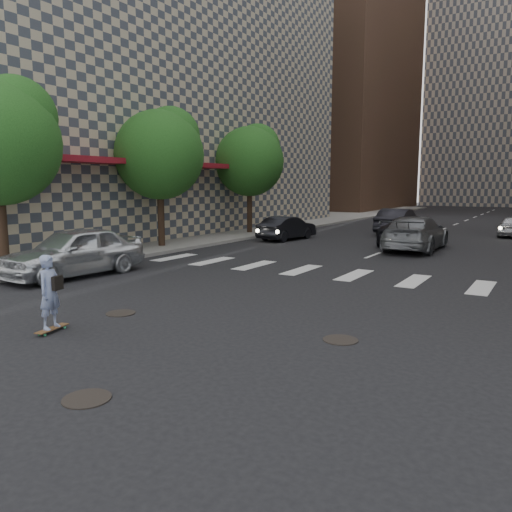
{
  "coord_description": "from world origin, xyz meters",
  "views": [
    {
      "loc": [
        6.85,
        -7.06,
        3.08
      ],
      "look_at": [
        0.42,
        3.49,
        1.3
      ],
      "focal_mm": 35.0,
      "sensor_mm": 36.0,
      "label": 1
    }
  ],
  "objects_px": {
    "traffic_car_c": "(407,231)",
    "traffic_car_e": "(398,221)",
    "traffic_car_a": "(287,228)",
    "tree_c": "(251,158)",
    "skateboarder": "(50,292)",
    "tree_b": "(162,151)",
    "traffic_car_b": "(416,233)",
    "silver_sedan": "(74,252)",
    "tree_a": "(1,137)"
  },
  "relations": [
    {
      "from": "traffic_car_c",
      "to": "traffic_car_e",
      "type": "relative_size",
      "value": 1.03
    },
    {
      "from": "traffic_car_a",
      "to": "tree_c",
      "type": "bearing_deg",
      "value": -18.45
    },
    {
      "from": "tree_c",
      "to": "traffic_car_a",
      "type": "height_order",
      "value": "tree_c"
    },
    {
      "from": "skateboarder",
      "to": "traffic_car_a",
      "type": "relative_size",
      "value": 0.41
    },
    {
      "from": "skateboarder",
      "to": "tree_b",
      "type": "bearing_deg",
      "value": 109.76
    },
    {
      "from": "traffic_car_a",
      "to": "traffic_car_e",
      "type": "distance_m",
      "value": 7.81
    },
    {
      "from": "skateboarder",
      "to": "traffic_car_c",
      "type": "height_order",
      "value": "skateboarder"
    },
    {
      "from": "skateboarder",
      "to": "traffic_car_e",
      "type": "bearing_deg",
      "value": 76.85
    },
    {
      "from": "traffic_car_b",
      "to": "traffic_car_c",
      "type": "bearing_deg",
      "value": -65.2
    },
    {
      "from": "tree_b",
      "to": "traffic_car_c",
      "type": "bearing_deg",
      "value": 38.01
    },
    {
      "from": "traffic_car_a",
      "to": "traffic_car_e",
      "type": "height_order",
      "value": "traffic_car_e"
    },
    {
      "from": "skateboarder",
      "to": "silver_sedan",
      "type": "relative_size",
      "value": 0.34
    },
    {
      "from": "silver_sedan",
      "to": "traffic_car_c",
      "type": "relative_size",
      "value": 0.98
    },
    {
      "from": "traffic_car_c",
      "to": "traffic_car_e",
      "type": "bearing_deg",
      "value": -78.0
    },
    {
      "from": "silver_sedan",
      "to": "traffic_car_b",
      "type": "distance_m",
      "value": 15.2
    },
    {
      "from": "traffic_car_a",
      "to": "traffic_car_c",
      "type": "bearing_deg",
      "value": -162.91
    },
    {
      "from": "tree_c",
      "to": "tree_b",
      "type": "bearing_deg",
      "value": -90.0
    },
    {
      "from": "tree_a",
      "to": "traffic_car_a",
      "type": "xyz_separation_m",
      "value": [
        3.33,
        14.42,
        -3.99
      ]
    },
    {
      "from": "traffic_car_e",
      "to": "tree_c",
      "type": "bearing_deg",
      "value": 31.79
    },
    {
      "from": "traffic_car_c",
      "to": "traffic_car_b",
      "type": "bearing_deg",
      "value": 107.9
    },
    {
      "from": "silver_sedan",
      "to": "skateboarder",
      "type": "bearing_deg",
      "value": -38.97
    },
    {
      "from": "tree_a",
      "to": "traffic_car_e",
      "type": "bearing_deg",
      "value": 69.66
    },
    {
      "from": "traffic_car_b",
      "to": "traffic_car_e",
      "type": "xyz_separation_m",
      "value": [
        -2.84,
        7.24,
        -0.0
      ]
    },
    {
      "from": "tree_c",
      "to": "skateboarder",
      "type": "distance_m",
      "value": 21.43
    },
    {
      "from": "tree_a",
      "to": "traffic_car_e",
      "type": "distance_m",
      "value": 22.58
    },
    {
      "from": "tree_b",
      "to": "tree_c",
      "type": "xyz_separation_m",
      "value": [
        0.0,
        8.0,
        0.0
      ]
    },
    {
      "from": "traffic_car_e",
      "to": "traffic_car_a",
      "type": "bearing_deg",
      "value": 55.3
    },
    {
      "from": "silver_sedan",
      "to": "tree_c",
      "type": "bearing_deg",
      "value": 102.96
    },
    {
      "from": "traffic_car_e",
      "to": "skateboarder",
      "type": "bearing_deg",
      "value": 88.76
    },
    {
      "from": "traffic_car_a",
      "to": "traffic_car_e",
      "type": "bearing_deg",
      "value": -117.36
    },
    {
      "from": "tree_c",
      "to": "traffic_car_e",
      "type": "distance_m",
      "value": 9.92
    },
    {
      "from": "tree_b",
      "to": "traffic_car_b",
      "type": "bearing_deg",
      "value": 28.01
    },
    {
      "from": "tree_a",
      "to": "silver_sedan",
      "type": "xyz_separation_m",
      "value": [
        2.45,
        0.78,
        -3.81
      ]
    },
    {
      "from": "tree_a",
      "to": "silver_sedan",
      "type": "bearing_deg",
      "value": 17.58
    },
    {
      "from": "tree_b",
      "to": "silver_sedan",
      "type": "height_order",
      "value": "tree_b"
    },
    {
      "from": "tree_a",
      "to": "traffic_car_b",
      "type": "relative_size",
      "value": 1.2
    },
    {
      "from": "tree_b",
      "to": "traffic_car_b",
      "type": "distance_m",
      "value": 12.58
    },
    {
      "from": "tree_c",
      "to": "traffic_car_b",
      "type": "height_order",
      "value": "tree_c"
    },
    {
      "from": "silver_sedan",
      "to": "traffic_car_b",
      "type": "xyz_separation_m",
      "value": [
        8.12,
        12.85,
        -0.03
      ]
    },
    {
      "from": "tree_b",
      "to": "tree_c",
      "type": "bearing_deg",
      "value": 90.0
    },
    {
      "from": "tree_a",
      "to": "traffic_car_a",
      "type": "height_order",
      "value": "tree_a"
    },
    {
      "from": "skateboarder",
      "to": "traffic_car_c",
      "type": "relative_size",
      "value": 0.33
    },
    {
      "from": "tree_b",
      "to": "tree_c",
      "type": "relative_size",
      "value": 1.0
    },
    {
      "from": "skateboarder",
      "to": "traffic_car_c",
      "type": "distance_m",
      "value": 19.44
    },
    {
      "from": "skateboarder",
      "to": "traffic_car_a",
      "type": "height_order",
      "value": "skateboarder"
    },
    {
      "from": "tree_a",
      "to": "traffic_car_b",
      "type": "xyz_separation_m",
      "value": [
        10.58,
        13.63,
        -3.85
      ]
    },
    {
      "from": "traffic_car_b",
      "to": "traffic_car_c",
      "type": "xyz_separation_m",
      "value": [
        -0.92,
        1.92,
        -0.11
      ]
    },
    {
      "from": "silver_sedan",
      "to": "traffic_car_a",
      "type": "xyz_separation_m",
      "value": [
        0.88,
        13.64,
        -0.17
      ]
    },
    {
      "from": "traffic_car_b",
      "to": "tree_b",
      "type": "bearing_deg",
      "value": 27.09
    },
    {
      "from": "tree_b",
      "to": "traffic_car_b",
      "type": "relative_size",
      "value": 1.2
    }
  ]
}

